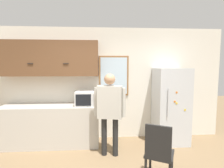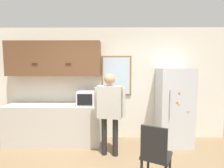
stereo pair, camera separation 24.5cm
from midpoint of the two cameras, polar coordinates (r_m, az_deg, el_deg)
The scene contains 8 objects.
back_wall at distance 4.30m, azimuth -5.39°, elevation 0.03°, with size 6.00×0.06×2.70m.
counter at distance 4.32m, azimuth -20.89°, elevation -12.44°, with size 2.15×0.65×0.90m.
upper_cabinets at distance 4.26m, azimuth -21.03°, elevation 7.76°, with size 2.15×0.39×0.79m.
microwave at distance 3.98m, azimuth -10.24°, elevation -4.64°, with size 0.46×0.43×0.32m.
person at distance 3.44m, azimuth -2.86°, elevation -7.25°, with size 0.61×0.30×1.63m.
refrigerator at distance 4.28m, azimuth 16.97°, elevation -6.77°, with size 0.72×0.70×1.73m.
chair at distance 2.83m, azimuth 12.47°, elevation -20.69°, with size 0.54×0.54×0.94m.
window at distance 4.25m, azimuth -1.11°, elevation 2.69°, with size 0.72×0.05×0.96m.
Camera 1 is at (0.00, -2.18, 1.76)m, focal length 28.00 mm.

